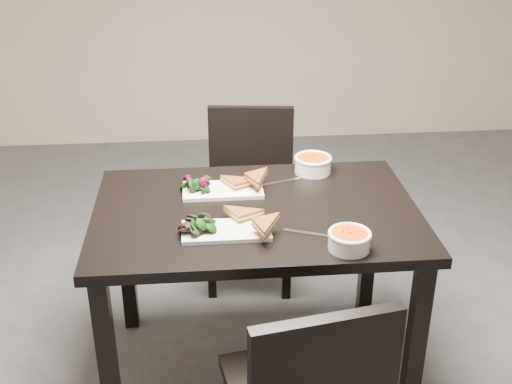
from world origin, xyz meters
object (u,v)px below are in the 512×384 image
(plate_near, at_px, (226,231))
(soup_bowl_far, at_px, (313,163))
(plate_far, at_px, (223,190))
(chair_far, at_px, (250,185))
(table, at_px, (256,232))
(soup_bowl_near, at_px, (349,239))

(plate_near, height_order, soup_bowl_far, soup_bowl_far)
(plate_far, height_order, soup_bowl_far, soup_bowl_far)
(soup_bowl_far, bearing_deg, plate_far, -157.58)
(chair_far, bearing_deg, soup_bowl_far, -57.51)
(table, height_order, plate_near, plate_near)
(table, bearing_deg, plate_far, 127.10)
(plate_near, relative_size, soup_bowl_near, 2.12)
(chair_far, bearing_deg, soup_bowl_near, -71.09)
(soup_bowl_near, relative_size, soup_bowl_far, 0.92)
(table, xyz_separation_m, plate_near, (-0.12, -0.17, 0.11))
(soup_bowl_near, relative_size, plate_far, 0.46)
(plate_near, xyz_separation_m, soup_bowl_near, (0.40, -0.14, 0.03))
(chair_far, distance_m, soup_bowl_far, 0.59)
(chair_far, bearing_deg, table, -86.66)
(soup_bowl_far, bearing_deg, table, -130.44)
(plate_near, bearing_deg, table, 54.76)
(soup_bowl_near, bearing_deg, plate_near, 160.21)
(plate_near, distance_m, soup_bowl_near, 0.42)
(table, xyz_separation_m, chair_far, (0.04, 0.77, -0.17))
(soup_bowl_near, distance_m, plate_far, 0.61)
(table, height_order, soup_bowl_near, soup_bowl_near)
(table, height_order, chair_far, chair_far)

